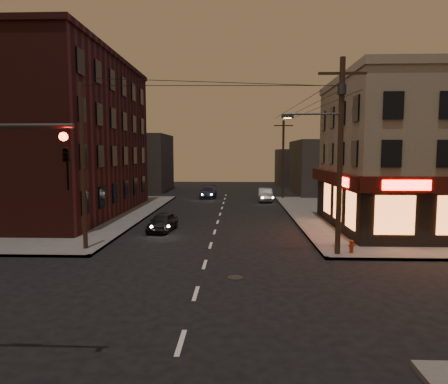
{
  "coord_description": "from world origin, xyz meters",
  "views": [
    {
      "loc": [
        1.63,
        -14.81,
        5.37
      ],
      "look_at": [
        0.81,
        7.44,
        3.2
      ],
      "focal_mm": 32.0,
      "sensor_mm": 36.0,
      "label": 1
    }
  ],
  "objects_px": {
    "sedan_near": "(163,222)",
    "fire_hydrant": "(351,246)",
    "sedan_far": "(208,192)",
    "sedan_mid": "(265,195)"
  },
  "relations": [
    {
      "from": "sedan_near",
      "to": "fire_hydrant",
      "type": "relative_size",
      "value": 5.37
    },
    {
      "from": "sedan_near",
      "to": "sedan_far",
      "type": "relative_size",
      "value": 0.8
    },
    {
      "from": "sedan_far",
      "to": "fire_hydrant",
      "type": "xyz_separation_m",
      "value": [
        9.61,
        -26.99,
        -0.15
      ]
    },
    {
      "from": "sedan_mid",
      "to": "sedan_far",
      "type": "xyz_separation_m",
      "value": [
        -6.67,
        3.18,
        -0.05
      ]
    },
    {
      "from": "fire_hydrant",
      "to": "sedan_near",
      "type": "bearing_deg",
      "value": 150.88
    },
    {
      "from": "fire_hydrant",
      "to": "sedan_far",
      "type": "bearing_deg",
      "value": 109.59
    },
    {
      "from": "sedan_near",
      "to": "fire_hydrant",
      "type": "xyz_separation_m",
      "value": [
        11.2,
        -6.24,
        -0.11
      ]
    },
    {
      "from": "sedan_near",
      "to": "fire_hydrant",
      "type": "bearing_deg",
      "value": -23.26
    },
    {
      "from": "sedan_near",
      "to": "sedan_mid",
      "type": "relative_size",
      "value": 0.85
    },
    {
      "from": "sedan_far",
      "to": "fire_hydrant",
      "type": "height_order",
      "value": "sedan_far"
    }
  ]
}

